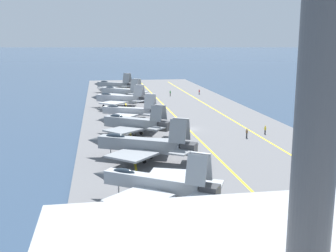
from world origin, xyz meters
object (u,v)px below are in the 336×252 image
(parked_jet_second, at_px, (155,183))
(parked_jet_sixth, at_px, (120,99))
(parked_jet_eighth, at_px, (114,85))
(parked_jet_seventh, at_px, (121,91))
(crew_green_vest, at_px, (170,93))
(parked_jet_fifth, at_px, (129,111))
(crew_yellow_vest, at_px, (265,129))
(crew_red_vest, at_px, (199,92))
(crew_brown_vest, at_px, (247,133))
(parked_jet_fourth, at_px, (134,123))
(parked_jet_third, at_px, (142,145))

(parked_jet_second, height_order, parked_jet_sixth, parked_jet_second)
(parked_jet_eighth, bearing_deg, parked_jet_seventh, -175.68)
(crew_green_vest, bearing_deg, parked_jet_fifth, 158.15)
(crew_yellow_vest, relative_size, crew_red_vest, 1.00)
(crew_red_vest, height_order, crew_brown_vest, crew_brown_vest)
(parked_jet_fifth, relative_size, crew_brown_vest, 8.57)
(parked_jet_fourth, bearing_deg, parked_jet_third, 179.34)
(parked_jet_fifth, bearing_deg, parked_jet_third, 179.19)
(parked_jet_third, xyz_separation_m, parked_jet_fourth, (16.66, -0.19, -0.04))
(parked_jet_second, height_order, parked_jet_fifth, parked_jet_second)
(parked_jet_seventh, xyz_separation_m, crew_green_vest, (6.18, -16.02, -1.52))
(crew_red_vest, bearing_deg, parked_jet_fifth, 148.29)
(parked_jet_second, bearing_deg, parked_jet_fourth, -0.86)
(parked_jet_second, distance_m, crew_yellow_vest, 40.40)
(crew_green_vest, distance_m, crew_brown_vest, 59.94)
(parked_jet_third, xyz_separation_m, parked_jet_sixth, (49.72, 0.61, 0.06))
(parked_jet_fifth, height_order, parked_jet_eighth, parked_jet_eighth)
(parked_jet_third, relative_size, crew_yellow_vest, 10.24)
(parked_jet_sixth, distance_m, crew_red_vest, 36.08)
(parked_jet_fourth, relative_size, parked_jet_seventh, 0.97)
(parked_jet_third, bearing_deg, crew_yellow_vest, -60.84)
(parked_jet_seventh, bearing_deg, crew_green_vest, -68.91)
(parked_jet_sixth, xyz_separation_m, parked_jet_eighth, (32.64, 0.21, 0.23))
(crew_yellow_vest, bearing_deg, parked_jet_sixth, 35.65)
(parked_jet_third, xyz_separation_m, crew_red_vest, (73.46, -26.51, -1.53))
(crew_red_vest, bearing_deg, crew_brown_vest, 174.44)
(parked_jet_second, bearing_deg, parked_jet_sixth, 0.25)
(parked_jet_third, relative_size, crew_red_vest, 10.21)
(crew_green_vest, bearing_deg, parked_jet_second, 169.27)
(parked_jet_third, bearing_deg, parked_jet_second, 178.95)
(crew_yellow_vest, bearing_deg, parked_jet_fourth, 83.81)
(parked_jet_third, height_order, crew_red_vest, parked_jet_third)
(parked_jet_seventh, height_order, crew_green_vest, parked_jet_seventh)
(crew_green_vest, bearing_deg, crew_red_vest, -77.84)
(parked_jet_sixth, bearing_deg, parked_jet_fifth, -176.73)
(crew_green_vest, bearing_deg, parked_jet_sixth, 141.60)
(parked_jet_fourth, relative_size, crew_yellow_vest, 8.93)
(parked_jet_fifth, bearing_deg, parked_jet_second, 179.10)
(parked_jet_second, relative_size, crew_green_vest, 8.00)
(crew_red_vest, relative_size, crew_brown_vest, 0.95)
(parked_jet_fifth, bearing_deg, parked_jet_eighth, 1.42)
(crew_brown_vest, bearing_deg, crew_green_vest, 3.81)
(parked_jet_sixth, relative_size, parked_jet_seventh, 1.05)
(parked_jet_fifth, xyz_separation_m, crew_yellow_vest, (-17.30, -24.59, -1.35))
(parked_jet_seventh, height_order, crew_brown_vest, parked_jet_seventh)
(crew_brown_vest, bearing_deg, crew_red_vest, -5.56)
(parked_jet_fourth, height_order, parked_jet_eighth, parked_jet_eighth)
(parked_jet_fifth, xyz_separation_m, crew_red_vest, (42.20, -26.07, -1.35))
(parked_jet_second, xyz_separation_m, parked_jet_seventh, (82.58, -0.80, 0.01))
(crew_red_vest, bearing_deg, parked_jet_third, 160.16)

